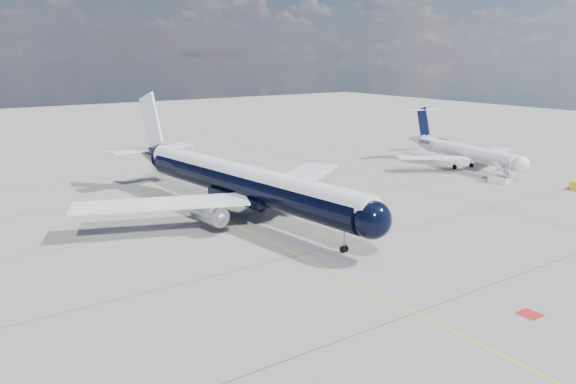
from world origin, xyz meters
name	(u,v)px	position (x,y,z in m)	size (l,w,h in m)	color
ground	(204,209)	(0.00, 30.00, 0.00)	(320.00, 320.00, 0.00)	gray
taxiway_centerline	(223,219)	(0.00, 25.00, 0.00)	(0.16, 160.00, 0.01)	yellow
red_marking	(530,314)	(6.80, -10.00, 0.00)	(1.60, 1.60, 0.01)	maroon
main_airliner	(238,181)	(2.29, 25.25, 4.24)	(38.60, 47.25, 13.65)	black
regional_jet	(460,150)	(47.66, 29.16, 3.00)	(24.10, 27.97, 9.50)	silver
boarding_stair	(500,179)	(43.42, 18.17, 0.59)	(2.75, 3.23, 3.19)	silver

